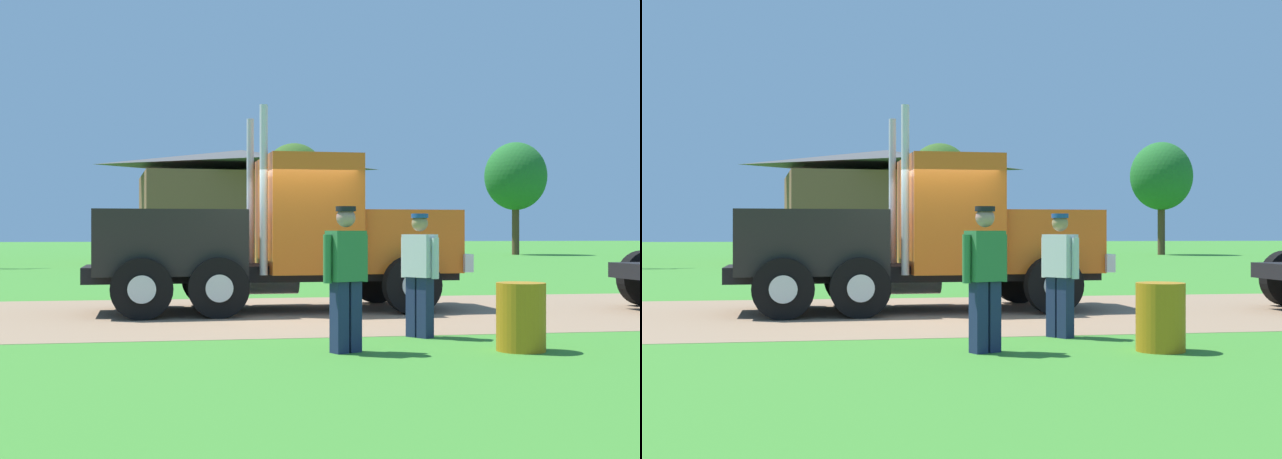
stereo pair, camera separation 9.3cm
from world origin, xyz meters
The scene contains 9 objects.
ground_plane centered at (0.00, 0.00, 0.00)m, with size 200.00×200.00×0.00m, color #3D822C.
dirt_track centered at (0.00, 0.00, 0.00)m, with size 120.00×6.82×0.01m, color #947558.
truck_foreground_white centered at (0.01, 0.65, 1.29)m, with size 6.85×2.94×3.61m.
visitor_standing_near centered at (0.19, -4.80, 0.96)m, with size 0.59×0.42×1.75m.
visitor_by_barrel centered at (1.47, -3.55, 0.92)m, with size 0.46×0.53×1.69m.
steel_barrel centered at (2.31, -5.02, 0.41)m, with size 0.59×0.59×0.83m, color #B27214.
shed_building centered at (1.09, 25.08, 2.54)m, with size 10.31×8.75×5.28m.
tree_right centered at (4.70, 33.32, 4.41)m, with size 3.75×3.75×6.50m.
tree_far_right centered at (18.42, 33.97, 4.76)m, with size 3.76×3.76×6.86m.
Camera 1 is at (-1.76, -14.65, 1.45)m, focal length 47.24 mm.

